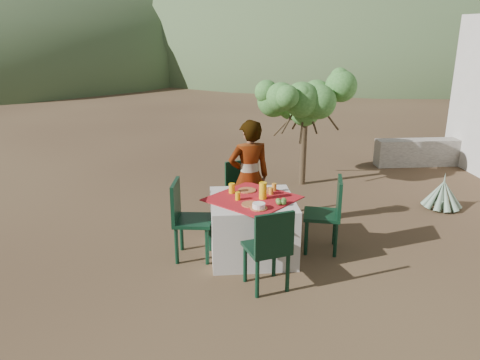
# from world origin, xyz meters

# --- Properties ---
(ground) EXTENTS (160.00, 160.00, 0.00)m
(ground) POSITION_xyz_m (0.00, 0.00, 0.00)
(ground) COLOR #342117
(ground) RESTS_ON ground
(table) EXTENTS (1.30, 1.30, 0.76)m
(table) POSITION_xyz_m (-0.70, -0.33, 0.38)
(table) COLOR beige
(table) RESTS_ON ground
(chair_far) EXTENTS (0.54, 0.54, 0.92)m
(chair_far) POSITION_xyz_m (-0.74, 0.69, 0.51)
(chair_far) COLOR black
(chair_far) RESTS_ON ground
(chair_near) EXTENTS (0.54, 0.54, 0.95)m
(chair_near) POSITION_xyz_m (-0.61, -1.20, 0.53)
(chair_near) COLOR black
(chair_near) RESTS_ON ground
(chair_left) EXTENTS (0.51, 0.51, 0.99)m
(chair_left) POSITION_xyz_m (-1.52, -0.33, 0.55)
(chair_left) COLOR black
(chair_left) RESTS_ON ground
(chair_right) EXTENTS (0.54, 0.54, 0.97)m
(chair_right) POSITION_xyz_m (0.28, -0.29, 0.54)
(chair_right) COLOR black
(chair_right) RESTS_ON ground
(person) EXTENTS (0.65, 0.49, 1.60)m
(person) POSITION_xyz_m (-0.67, 0.39, 0.80)
(person) COLOR #8C6651
(person) RESTS_ON ground
(shrub_tree) EXTENTS (1.54, 1.51, 1.82)m
(shrub_tree) POSITION_xyz_m (0.58, 2.45, 1.43)
(shrub_tree) COLOR #4A3925
(shrub_tree) RESTS_ON ground
(agave) EXTENTS (0.62, 0.62, 0.66)m
(agave) POSITION_xyz_m (2.49, 1.01, 0.22)
(agave) COLOR gray
(agave) RESTS_ON ground
(stone_wall) EXTENTS (2.60, 0.35, 0.55)m
(stone_wall) POSITION_xyz_m (3.60, 3.40, 0.28)
(stone_wall) COLOR #9B9587
(stone_wall) RESTS_ON ground
(hill_near_right) EXTENTS (48.00, 48.00, 20.00)m
(hill_near_right) POSITION_xyz_m (12.00, 36.00, 0.00)
(hill_near_right) COLOR #415831
(hill_near_right) RESTS_ON ground
(hill_far_center) EXTENTS (60.00, 60.00, 24.00)m
(hill_far_center) POSITION_xyz_m (-4.00, 52.00, 0.00)
(hill_far_center) COLOR slate
(hill_far_center) RESTS_ON ground
(hill_far_right) EXTENTS (36.00, 36.00, 14.00)m
(hill_far_right) POSITION_xyz_m (28.00, 46.00, 0.00)
(hill_far_right) COLOR slate
(hill_far_right) RESTS_ON ground
(plate_far) EXTENTS (0.23, 0.23, 0.01)m
(plate_far) POSITION_xyz_m (-0.74, -0.06, 0.77)
(plate_far) COLOR brown
(plate_far) RESTS_ON table
(plate_near) EXTENTS (0.22, 0.22, 0.01)m
(plate_near) POSITION_xyz_m (-0.75, -0.57, 0.77)
(plate_near) COLOR brown
(plate_near) RESTS_ON table
(glass_far) EXTENTS (0.08, 0.08, 0.13)m
(glass_far) POSITION_xyz_m (-0.94, -0.13, 0.82)
(glass_far) COLOR yellow
(glass_far) RESTS_ON table
(glass_near) EXTENTS (0.06, 0.06, 0.10)m
(glass_near) POSITION_xyz_m (-0.89, -0.38, 0.81)
(glass_near) COLOR yellow
(glass_near) RESTS_ON table
(juice_pitcher) EXTENTS (0.09, 0.09, 0.21)m
(juice_pitcher) POSITION_xyz_m (-0.58, -0.37, 0.87)
(juice_pitcher) COLOR yellow
(juice_pitcher) RESTS_ON table
(bowl_plate) EXTENTS (0.20, 0.20, 0.01)m
(bowl_plate) POSITION_xyz_m (-0.67, -0.70, 0.77)
(bowl_plate) COLOR brown
(bowl_plate) RESTS_ON table
(white_bowl) EXTENTS (0.15, 0.15, 0.06)m
(white_bowl) POSITION_xyz_m (-0.67, -0.70, 0.80)
(white_bowl) COLOR white
(white_bowl) RESTS_ON bowl_plate
(jar_left) EXTENTS (0.06, 0.06, 0.09)m
(jar_left) POSITION_xyz_m (-0.45, -0.22, 0.81)
(jar_left) COLOR orange
(jar_left) RESTS_ON table
(jar_right) EXTENTS (0.06, 0.06, 0.10)m
(jar_right) POSITION_xyz_m (-0.39, -0.08, 0.81)
(jar_right) COLOR orange
(jar_right) RESTS_ON table
(napkin_holder) EXTENTS (0.08, 0.07, 0.10)m
(napkin_holder) POSITION_xyz_m (-0.51, -0.20, 0.81)
(napkin_holder) COLOR white
(napkin_holder) RESTS_ON table
(fruit_cluster) EXTENTS (0.14, 0.13, 0.07)m
(fruit_cluster) POSITION_xyz_m (-0.39, -0.57, 0.80)
(fruit_cluster) COLOR #4A7A2C
(fruit_cluster) RESTS_ON table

